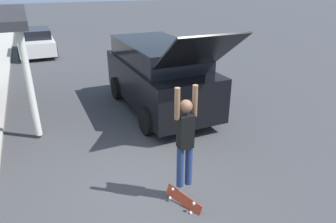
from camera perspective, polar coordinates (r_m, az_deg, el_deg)
ground_plane at (r=6.15m, az=-3.99°, el=-13.66°), size 120.00×120.00×0.00m
suv_parked at (r=9.16m, az=-1.83°, el=7.06°), size 2.14×5.36×2.76m
car_down_street at (r=18.52m, az=-23.87°, el=12.13°), size 1.89×4.54×1.37m
skateboarder at (r=5.10m, az=3.31°, el=-4.98°), size 0.41×0.22×1.88m
skateboard at (r=5.59m, az=2.93°, el=-16.46°), size 0.39×0.71×0.32m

